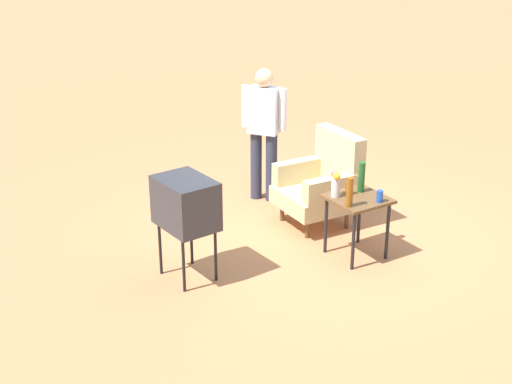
% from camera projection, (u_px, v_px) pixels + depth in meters
% --- Properties ---
extents(ground_plane, '(60.00, 60.00, 0.00)m').
position_uv_depth(ground_plane, '(322.00, 235.00, 7.87)').
color(ground_plane, '#C17A4C').
extents(armchair, '(0.81, 0.82, 1.06)m').
position_uv_depth(armchair, '(323.00, 182.00, 8.00)').
color(armchair, brown).
rests_on(armchair, ground).
extents(side_table, '(0.56, 0.56, 0.66)m').
position_uv_depth(side_table, '(358.00, 206.00, 7.21)').
color(side_table, black).
rests_on(side_table, ground).
extents(tv_on_stand, '(0.63, 0.49, 1.03)m').
position_uv_depth(tv_on_stand, '(186.00, 204.00, 6.69)').
color(tv_on_stand, black).
rests_on(tv_on_stand, ground).
extents(person_standing, '(0.47, 0.39, 1.64)m').
position_uv_depth(person_standing, '(264.00, 127.00, 8.49)').
color(person_standing, '#2D3347').
rests_on(person_standing, ground).
extents(bottle_tall_amber, '(0.07, 0.07, 0.30)m').
position_uv_depth(bottle_tall_amber, '(350.00, 192.00, 6.90)').
color(bottle_tall_amber, brown).
rests_on(bottle_tall_amber, side_table).
extents(soda_can_red, '(0.07, 0.07, 0.12)m').
position_uv_depth(soda_can_red, '(349.00, 189.00, 7.22)').
color(soda_can_red, red).
rests_on(soda_can_red, side_table).
extents(bottle_wine_green, '(0.07, 0.07, 0.32)m').
position_uv_depth(bottle_wine_green, '(361.00, 177.00, 7.26)').
color(bottle_wine_green, '#1E5623').
rests_on(bottle_wine_green, side_table).
extents(soda_can_blue, '(0.07, 0.07, 0.12)m').
position_uv_depth(soda_can_blue, '(380.00, 196.00, 7.04)').
color(soda_can_blue, blue).
rests_on(soda_can_blue, side_table).
extents(flower_vase, '(0.15, 0.10, 0.27)m').
position_uv_depth(flower_vase, '(336.00, 183.00, 7.13)').
color(flower_vase, silver).
rests_on(flower_vase, side_table).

